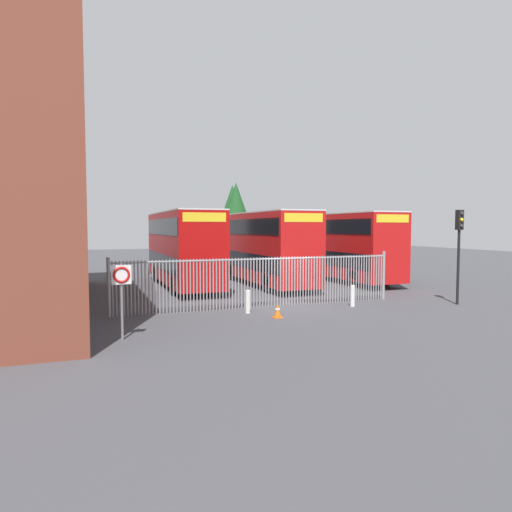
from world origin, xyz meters
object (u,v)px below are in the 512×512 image
(double_decker_bus_behind_fence_right, at_px, (341,244))
(bollard_center_front, at_px, (353,296))
(bollard_near_left, at_px, (248,302))
(speed_limit_sign_post, at_px, (122,284))
(traffic_light_kerbside, at_px, (459,239))
(double_decker_bus_near_gate, at_px, (182,246))
(double_decker_bus_behind_fence_left, at_px, (264,245))
(traffic_cone_by_gate, at_px, (278,310))

(double_decker_bus_behind_fence_right, distance_m, bollard_center_front, 10.39)
(double_decker_bus_behind_fence_right, xyz_separation_m, bollard_near_left, (-9.69, -8.91, -1.95))
(speed_limit_sign_post, xyz_separation_m, traffic_light_kerbside, (14.83, 1.54, 1.21))
(double_decker_bus_near_gate, distance_m, traffic_light_kerbside, 14.92)
(double_decker_bus_behind_fence_right, height_order, bollard_center_front, double_decker_bus_behind_fence_right)
(double_decker_bus_near_gate, relative_size, bollard_near_left, 11.38)
(double_decker_bus_behind_fence_right, distance_m, bollard_near_left, 13.31)
(double_decker_bus_behind_fence_left, height_order, traffic_light_kerbside, double_decker_bus_behind_fence_left)
(double_decker_bus_behind_fence_right, distance_m, traffic_cone_by_gate, 13.74)
(bollard_near_left, xyz_separation_m, traffic_light_kerbside, (9.67, -1.32, 2.51))
(bollard_center_front, height_order, speed_limit_sign_post, speed_limit_sign_post)
(bollard_center_front, relative_size, traffic_cone_by_gate, 1.61)
(bollard_center_front, bearing_deg, traffic_cone_by_gate, -163.71)
(double_decker_bus_near_gate, distance_m, traffic_cone_by_gate, 10.92)
(double_decker_bus_near_gate, xyz_separation_m, bollard_center_front, (5.71, -9.39, -1.95))
(double_decker_bus_behind_fence_right, distance_m, speed_limit_sign_post, 18.96)
(traffic_cone_by_gate, bearing_deg, bollard_near_left, 120.13)
(double_decker_bus_near_gate, xyz_separation_m, speed_limit_sign_post, (-4.35, -12.15, -0.65))
(double_decker_bus_behind_fence_left, distance_m, double_decker_bus_behind_fence_right, 5.63)
(bollard_near_left, distance_m, bollard_center_front, 4.90)
(double_decker_bus_behind_fence_left, relative_size, bollard_near_left, 11.38)
(double_decker_bus_behind_fence_right, xyz_separation_m, traffic_cone_by_gate, (-8.93, -10.22, -2.13))
(double_decker_bus_near_gate, relative_size, double_decker_bus_behind_fence_right, 1.00)
(bollard_center_front, xyz_separation_m, speed_limit_sign_post, (-10.06, -2.76, 1.30))
(double_decker_bus_near_gate, xyz_separation_m, bollard_near_left, (0.81, -9.28, -1.95))
(bollard_near_left, xyz_separation_m, speed_limit_sign_post, (-5.16, -2.86, 1.30))
(double_decker_bus_behind_fence_left, distance_m, bollard_center_front, 8.89)
(double_decker_bus_near_gate, bearing_deg, double_decker_bus_behind_fence_right, -2.04)
(bollard_near_left, relative_size, bollard_center_front, 1.00)
(double_decker_bus_near_gate, bearing_deg, traffic_light_kerbside, -45.33)
(traffic_light_kerbside, bearing_deg, speed_limit_sign_post, -174.07)
(double_decker_bus_behind_fence_right, xyz_separation_m, speed_limit_sign_post, (-14.85, -11.77, -0.65))
(double_decker_bus_behind_fence_left, height_order, bollard_near_left, double_decker_bus_behind_fence_left)
(double_decker_bus_behind_fence_right, height_order, speed_limit_sign_post, double_decker_bus_behind_fence_right)
(speed_limit_sign_post, bearing_deg, traffic_light_kerbside, 5.93)
(bollard_center_front, distance_m, traffic_light_kerbside, 5.53)
(double_decker_bus_behind_fence_left, distance_m, traffic_cone_by_gate, 10.60)
(double_decker_bus_behind_fence_right, height_order, bollard_near_left, double_decker_bus_behind_fence_right)
(double_decker_bus_near_gate, relative_size, traffic_cone_by_gate, 18.32)
(double_decker_bus_behind_fence_left, height_order, traffic_cone_by_gate, double_decker_bus_behind_fence_left)
(double_decker_bus_near_gate, distance_m, double_decker_bus_behind_fence_right, 10.51)
(double_decker_bus_behind_fence_left, bearing_deg, double_decker_bus_behind_fence_right, 3.84)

